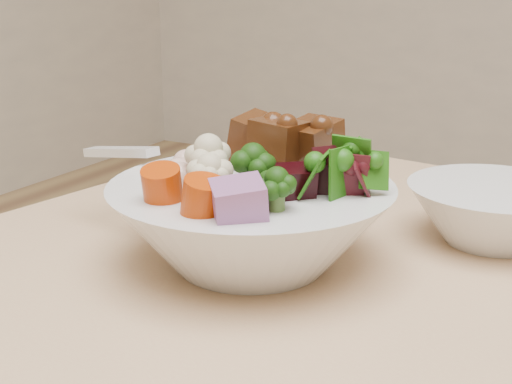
# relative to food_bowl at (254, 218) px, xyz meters

# --- Properties ---
(food_bowl) EXTENTS (0.25, 0.25, 0.14)m
(food_bowl) POSITION_rel_food_bowl_xyz_m (0.00, 0.00, 0.00)
(food_bowl) COLOR silver
(food_bowl) RESTS_ON dining_table
(soup_spoon) EXTENTS (0.15, 0.06, 0.03)m
(soup_spoon) POSITION_rel_food_bowl_xyz_m (-0.11, 0.01, 0.03)
(soup_spoon) COLOR silver
(soup_spoon) RESTS_ON food_bowl
(side_bowl) EXTENTS (0.17, 0.17, 0.06)m
(side_bowl) POSITION_rel_food_bowl_xyz_m (0.17, 0.16, -0.01)
(side_bowl) COLOR silver
(side_bowl) RESTS_ON dining_table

